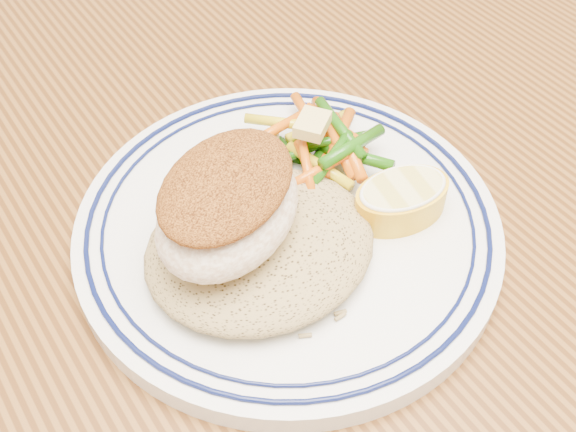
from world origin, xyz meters
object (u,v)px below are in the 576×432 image
at_px(plate, 288,228).
at_px(vegetable_pile, 320,145).
at_px(dining_table, 344,364).
at_px(rice_pilaf, 260,242).
at_px(fish_fillet, 228,205).
at_px(lemon_wedge, 401,199).

distance_m(plate, vegetable_pile, 0.06).
distance_m(dining_table, rice_pilaf, 0.14).
xyz_separation_m(dining_table, rice_pilaf, (-0.04, 0.04, 0.12)).
height_order(dining_table, plate, plate).
bearing_deg(fish_fillet, rice_pilaf, -33.31).
distance_m(rice_pilaf, lemon_wedge, 0.09).
bearing_deg(dining_table, lemon_wedge, 19.46).
bearing_deg(dining_table, rice_pilaf, 139.85).
bearing_deg(lemon_wedge, fish_fillet, 164.70).
bearing_deg(vegetable_pile, rice_pilaf, -148.36).
distance_m(dining_table, vegetable_pile, 0.15).
xyz_separation_m(plate, vegetable_pile, (0.05, 0.03, 0.02)).
relative_size(rice_pilaf, fish_fillet, 1.14).
distance_m(dining_table, lemon_wedge, 0.13).
height_order(rice_pilaf, lemon_wedge, rice_pilaf).
bearing_deg(plate, vegetable_pile, 35.02).
xyz_separation_m(rice_pilaf, fish_fillet, (-0.01, 0.01, 0.03)).
relative_size(fish_fillet, lemon_wedge, 1.82).
bearing_deg(dining_table, vegetable_pile, 67.74).
bearing_deg(dining_table, fish_fillet, 141.43).
height_order(dining_table, vegetable_pile, vegetable_pile).
relative_size(plate, lemon_wedge, 3.94).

